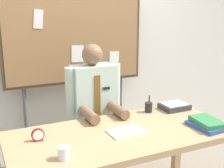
% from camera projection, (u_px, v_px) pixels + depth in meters
% --- Properties ---
extents(back_wall, '(6.40, 0.08, 2.70)m').
position_uv_depth(back_wall, '(69.00, 41.00, 3.36)').
color(back_wall, silver).
rests_on(back_wall, ground_plane).
extents(desk, '(1.78, 0.83, 0.76)m').
position_uv_depth(desk, '(122.00, 142.00, 2.39)').
color(desk, tan).
rests_on(desk, ground_plane).
extents(person, '(0.55, 0.56, 1.39)m').
position_uv_depth(person, '(94.00, 120.00, 2.92)').
color(person, '#2D2D33').
rests_on(person, ground_plane).
extents(bulletin_board, '(1.53, 0.09, 1.88)m').
position_uv_depth(bulletin_board, '(75.00, 41.00, 3.18)').
color(bulletin_board, '#4C3823').
rests_on(bulletin_board, ground_plane).
extents(book_stack, '(0.23, 0.31, 0.07)m').
position_uv_depth(book_stack, '(207.00, 124.00, 2.45)').
color(book_stack, '#2D4C99').
rests_on(book_stack, desk).
extents(open_notebook, '(0.28, 0.20, 0.01)m').
position_uv_depth(open_notebook, '(126.00, 132.00, 2.36)').
color(open_notebook, silver).
rests_on(open_notebook, desk).
extents(desk_clock, '(0.10, 0.04, 0.10)m').
position_uv_depth(desk_clock, '(38.00, 135.00, 2.20)').
color(desk_clock, maroon).
rests_on(desk_clock, desk).
extents(coffee_mug, '(0.08, 0.08, 0.09)m').
position_uv_depth(coffee_mug, '(64.00, 153.00, 1.94)').
color(coffee_mug, white).
rests_on(coffee_mug, desk).
extents(pen_holder, '(0.07, 0.07, 0.16)m').
position_uv_depth(pen_holder, '(149.00, 107.00, 2.81)').
color(pen_holder, '#262626').
rests_on(pen_holder, desk).
extents(paper_tray, '(0.26, 0.20, 0.06)m').
position_uv_depth(paper_tray, '(174.00, 106.00, 2.89)').
color(paper_tray, '#333338').
rests_on(paper_tray, desk).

